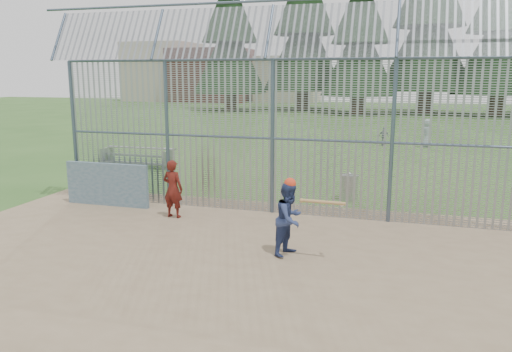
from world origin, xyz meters
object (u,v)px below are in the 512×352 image
(batter, at_px, (290,219))
(bleacher, at_px, (137,156))
(trash_can, at_px, (349,187))
(onlooker, at_px, (173,189))
(dugout_wall, at_px, (107,184))

(batter, xyz_separation_m, bleacher, (-8.08, 8.13, -0.36))
(trash_can, bearing_deg, batter, -97.60)
(batter, distance_m, bleacher, 11.47)
(onlooker, bearing_deg, trash_can, -136.27)
(dugout_wall, height_order, batter, batter)
(trash_can, bearing_deg, bleacher, 160.32)
(dugout_wall, bearing_deg, onlooker, -13.56)
(dugout_wall, height_order, onlooker, onlooker)
(batter, bearing_deg, bleacher, 64.38)
(bleacher, bearing_deg, onlooker, -53.81)
(trash_can, xyz_separation_m, bleacher, (-8.75, 3.13, 0.03))
(batter, relative_size, bleacher, 0.50)
(onlooker, bearing_deg, bleacher, -47.81)
(batter, distance_m, onlooker, 3.90)
(batter, distance_m, trash_can, 5.06)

